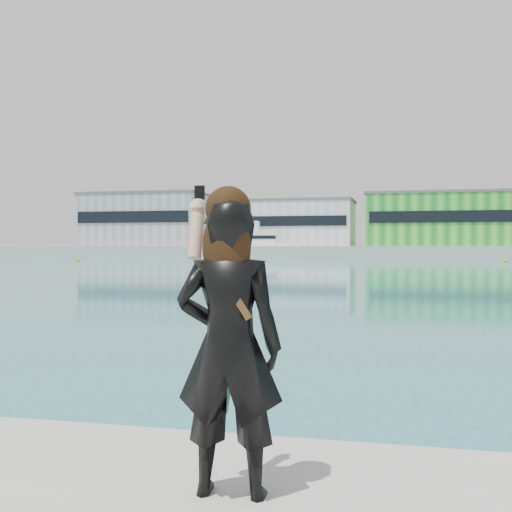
{
  "coord_description": "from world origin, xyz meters",
  "views": [
    {
      "loc": [
        0.92,
        -3.88,
        2.3
      ],
      "look_at": [
        -0.12,
        0.48,
        2.22
      ],
      "focal_mm": 45.0,
      "sensor_mm": 36.0,
      "label": 1
    }
  ],
  "objects_px": {
    "motor_yacht": "(251,244)",
    "buoy_near": "(505,262)",
    "buoy_far": "(77,261)",
    "woman": "(229,338)"
  },
  "relations": [
    {
      "from": "motor_yacht",
      "to": "buoy_far",
      "type": "xyz_separation_m",
      "value": [
        -15.48,
        -37.43,
        -2.47
      ]
    },
    {
      "from": "motor_yacht",
      "to": "buoy_near",
      "type": "height_order",
      "value": "motor_yacht"
    },
    {
      "from": "buoy_near",
      "to": "woman",
      "type": "bearing_deg",
      "value": -98.96
    },
    {
      "from": "motor_yacht",
      "to": "buoy_near",
      "type": "bearing_deg",
      "value": -43.29
    },
    {
      "from": "woman",
      "to": "buoy_near",
      "type": "bearing_deg",
      "value": -103.91
    },
    {
      "from": "buoy_near",
      "to": "woman",
      "type": "distance_m",
      "value": 86.01
    },
    {
      "from": "buoy_far",
      "to": "woman",
      "type": "xyz_separation_m",
      "value": [
        43.37,
        -76.66,
        1.74
      ]
    },
    {
      "from": "motor_yacht",
      "to": "buoy_far",
      "type": "distance_m",
      "value": 40.58
    },
    {
      "from": "woman",
      "to": "buoy_far",
      "type": "bearing_deg",
      "value": -65.45
    },
    {
      "from": "buoy_near",
      "to": "buoy_far",
      "type": "xyz_separation_m",
      "value": [
        -56.76,
        -8.28,
        0.0
      ]
    }
  ]
}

